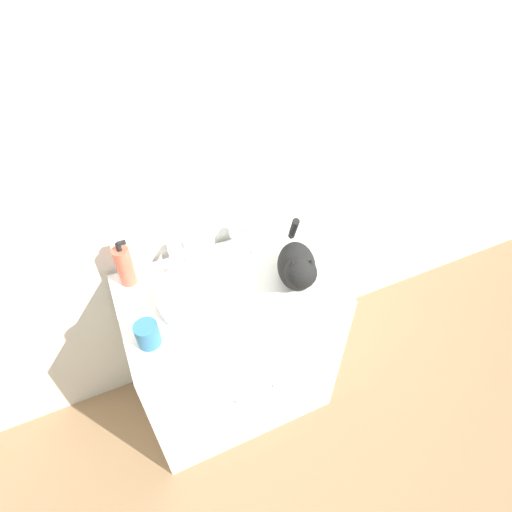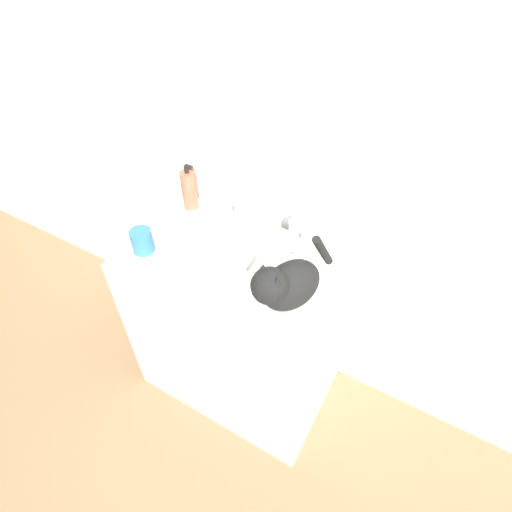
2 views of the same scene
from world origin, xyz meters
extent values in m
plane|color=#997551|center=(0.00, 0.00, 0.00)|extent=(8.00, 8.00, 0.00)
cube|color=silver|center=(0.00, 0.57, 1.25)|extent=(6.00, 0.05, 2.50)
cube|color=white|center=(0.00, 0.26, 0.42)|extent=(0.84, 0.53, 0.84)
sphere|color=silver|center=(-0.08, 0.00, 0.46)|extent=(0.02, 0.02, 0.02)
sphere|color=silver|center=(0.08, 0.00, 0.46)|extent=(0.02, 0.02, 0.02)
cylinder|color=white|center=(-0.11, 0.27, 0.86)|extent=(0.34, 0.34, 0.04)
cylinder|color=silver|center=(-0.11, 0.45, 0.91)|extent=(0.02, 0.02, 0.14)
cylinder|color=silver|center=(-0.11, 0.42, 0.98)|extent=(0.02, 0.06, 0.02)
cylinder|color=white|center=(-0.19, 0.45, 0.86)|extent=(0.03, 0.03, 0.03)
cylinder|color=white|center=(-0.03, 0.45, 0.86)|extent=(0.03, 0.03, 0.03)
ellipsoid|color=black|center=(0.26, 0.20, 0.92)|extent=(0.22, 0.26, 0.16)
sphere|color=black|center=(0.22, 0.11, 0.98)|extent=(0.15, 0.15, 0.12)
cone|color=black|center=(0.19, 0.12, 1.03)|extent=(0.05, 0.05, 0.04)
cone|color=black|center=(0.25, 0.10, 1.03)|extent=(0.05, 0.05, 0.04)
cylinder|color=black|center=(0.31, 0.32, 0.99)|extent=(0.07, 0.11, 0.16)
cylinder|color=#EF6047|center=(-0.34, 0.46, 0.93)|extent=(0.06, 0.06, 0.17)
cylinder|color=black|center=(-0.34, 0.46, 1.03)|extent=(0.02, 0.02, 0.03)
cylinder|color=black|center=(-0.33, 0.46, 1.04)|extent=(0.03, 0.02, 0.02)
cylinder|color=silver|center=(0.16, 0.44, 0.90)|extent=(0.06, 0.06, 0.13)
cone|color=white|center=(0.16, 0.44, 0.99)|extent=(0.05, 0.05, 0.04)
cylinder|color=teal|center=(-0.34, 0.14, 0.89)|extent=(0.08, 0.08, 0.09)
camera|label=1|loc=(-0.32, -0.72, 2.02)|focal=28.00mm
camera|label=2|loc=(0.59, -0.61, 1.89)|focal=28.00mm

